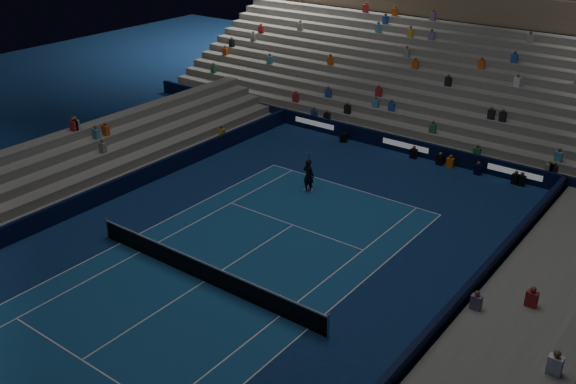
# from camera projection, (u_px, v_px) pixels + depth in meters

# --- Properties ---
(ground) EXTENTS (90.00, 90.00, 0.00)m
(ground) POSITION_uv_depth(u_px,v_px,m) (205.00, 282.00, 28.08)
(ground) COLOR navy
(ground) RESTS_ON ground
(court_surface) EXTENTS (10.97, 23.77, 0.01)m
(court_surface) POSITION_uv_depth(u_px,v_px,m) (205.00, 281.00, 28.08)
(court_surface) COLOR navy
(court_surface) RESTS_ON ground
(sponsor_barrier_far) EXTENTS (44.00, 0.25, 1.00)m
(sponsor_barrier_far) POSITION_uv_depth(u_px,v_px,m) (406.00, 146.00, 41.21)
(sponsor_barrier_far) COLOR black
(sponsor_barrier_far) RESTS_ON ground
(sponsor_barrier_east) EXTENTS (0.25, 37.00, 1.00)m
(sponsor_barrier_east) POSITION_uv_depth(u_px,v_px,m) (407.00, 362.00, 22.60)
(sponsor_barrier_east) COLOR black
(sponsor_barrier_east) RESTS_ON ground
(sponsor_barrier_west) EXTENTS (0.25, 37.00, 1.00)m
(sponsor_barrier_west) POSITION_uv_depth(u_px,v_px,m) (65.00, 210.00, 33.12)
(sponsor_barrier_west) COLOR black
(sponsor_barrier_west) RESTS_ON ground
(grandstand_main) EXTENTS (44.00, 15.20, 11.20)m
(grandstand_main) POSITION_uv_depth(u_px,v_px,m) (471.00, 70.00, 46.76)
(grandstand_main) COLOR slate
(grandstand_main) RESTS_ON ground
(grandstand_west) EXTENTS (5.00, 37.00, 2.50)m
(grandstand_west) POSITION_uv_depth(u_px,v_px,m) (24.00, 185.00, 34.82)
(grandstand_west) COLOR gray
(grandstand_west) RESTS_ON ground
(tennis_net) EXTENTS (12.90, 0.10, 1.10)m
(tennis_net) POSITION_uv_depth(u_px,v_px,m) (204.00, 272.00, 27.86)
(tennis_net) COLOR #B2B2B7
(tennis_net) RESTS_ON ground
(tennis_player) EXTENTS (0.70, 0.46, 1.91)m
(tennis_player) POSITION_uv_depth(u_px,v_px,m) (309.00, 175.00, 35.90)
(tennis_player) COLOR black
(tennis_player) RESTS_ON ground
(broadcast_camera) EXTENTS (0.62, 0.97, 0.59)m
(broadcast_camera) POSITION_uv_depth(u_px,v_px,m) (344.00, 137.00, 43.15)
(broadcast_camera) COLOR black
(broadcast_camera) RESTS_ON ground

